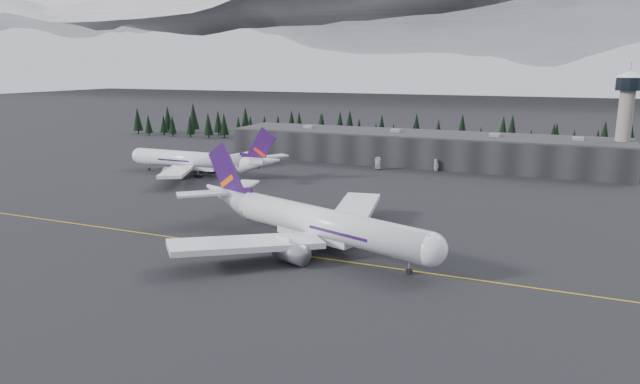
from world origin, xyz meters
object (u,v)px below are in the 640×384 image
at_px(control_tower, 626,112).
at_px(gse_vehicle_a, 378,168).
at_px(jet_parked, 202,161).
at_px(terminal, 419,148).
at_px(gse_vehicle_b, 436,169).
at_px(jet_main, 306,220).

height_order(control_tower, gse_vehicle_a, control_tower).
relative_size(control_tower, jet_parked, 0.58).
bearing_deg(control_tower, terminal, -177.71).
xyz_separation_m(terminal, gse_vehicle_a, (-10.90, -21.21, -5.61)).
relative_size(terminal, jet_parked, 2.47).
xyz_separation_m(control_tower, gse_vehicle_b, (-64.15, -18.85, -22.60)).
xyz_separation_m(terminal, jet_parked, (-67.45, -58.14, -0.94)).
distance_m(control_tower, gse_vehicle_a, 92.09).
height_order(jet_main, gse_vehicle_a, jet_main).
bearing_deg(jet_main, gse_vehicle_b, 104.73).
distance_m(terminal, gse_vehicle_a, 24.50).
bearing_deg(gse_vehicle_b, jet_main, -36.39).
bearing_deg(jet_main, jet_parked, 157.71).
height_order(terminal, gse_vehicle_b, terminal).
height_order(terminal, gse_vehicle_a, terminal).
bearing_deg(jet_main, control_tower, 78.70).
xyz_separation_m(control_tower, jet_main, (-71.91, -123.07, -17.45)).
bearing_deg(gse_vehicle_a, terminal, 69.01).
height_order(gse_vehicle_a, gse_vehicle_b, gse_vehicle_b).
bearing_deg(gse_vehicle_b, control_tower, 74.25).
bearing_deg(control_tower, jet_main, -120.30).
bearing_deg(jet_parked, gse_vehicle_b, -151.04).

